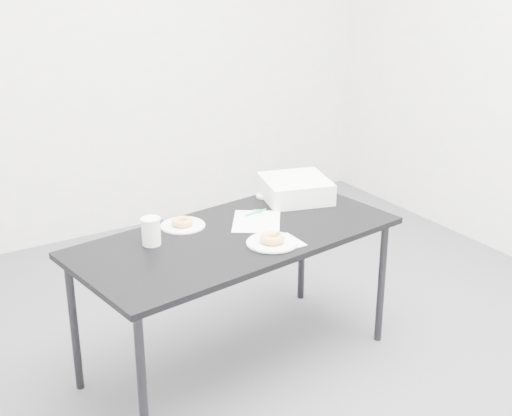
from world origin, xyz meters
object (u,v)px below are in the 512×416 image
plate_near (272,243)px  scorecard (257,221)px  donut_far (183,222)px  coffee_cup (151,231)px  plate_far (183,226)px  table (236,245)px  bakery_box (295,189)px  donut_near (272,238)px  pen (256,212)px

plate_near → scorecard: bearing=73.1°
plate_near → donut_far: bearing=122.0°
plate_near → coffee_cup: size_ratio=1.85×
plate_far → coffee_cup: 0.24m
table → coffee_cup: bearing=157.7°
donut_far → coffee_cup: size_ratio=0.80×
donut_far → bakery_box: size_ratio=0.31×
donut_near → coffee_cup: 0.53m
scorecard → bakery_box: (0.33, 0.16, 0.05)m
donut_far → bakery_box: bearing=2.6°
plate_near → coffee_cup: 0.53m
donut_near → bakery_box: bearing=45.5°
table → coffee_cup: coffee_cup is taller
coffee_cup → bakery_box: bearing=9.5°
donut_far → plate_far: bearing=0.0°
table → coffee_cup: 0.40m
table → plate_far: (-0.16, 0.21, 0.05)m
coffee_cup → bakery_box: size_ratio=0.39×
plate_far → bakery_box: size_ratio=0.65×
pen → plate_far: (-0.37, 0.05, -0.00)m
pen → donut_near: (-0.13, -0.34, 0.02)m
table → donut_near: 0.21m
coffee_cup → bakery_box: (0.86, 0.14, -0.01)m
table → bakery_box: bearing=18.7°
scorecard → donut_far: donut_far is taller
plate_near → bakery_box: bakery_box is taller
plate_near → table: bearing=114.7°
scorecard → plate_far: 0.35m
pen → coffee_cup: size_ratio=1.04×
pen → plate_far: pen is taller
donut_near → plate_far: bearing=122.0°
plate_far → pen: bearing=-7.0°
donut_far → donut_near: bearing=-58.0°
plate_near → plate_far: 0.46m
coffee_cup → bakery_box: coffee_cup is taller
plate_far → donut_far: donut_far is taller
donut_far → plate_near: bearing=-58.0°
donut_near → donut_far: donut_near is taller
donut_far → bakery_box: 0.65m
donut_near → donut_far: size_ratio=1.09×
pen → plate_near: (-0.13, -0.34, -0.00)m
scorecard → donut_far: size_ratio=2.82×
scorecard → coffee_cup: coffee_cup is taller
scorecard → donut_far: (-0.32, 0.13, 0.02)m
table → donut_near: (0.08, -0.18, 0.08)m
donut_near → donut_far: 0.46m
pen → coffee_cup: bearing=178.1°
donut_near → bakery_box: (0.41, 0.42, 0.03)m
scorecard → pen: 0.10m
donut_near → donut_far: bearing=122.0°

